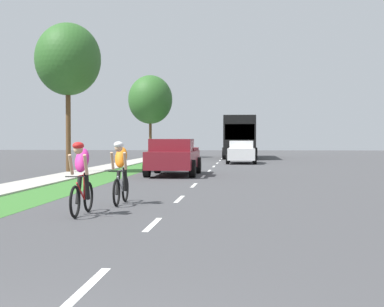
# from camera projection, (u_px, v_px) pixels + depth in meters

# --- Properties ---
(ground_plane) EXTENTS (120.00, 120.00, 0.00)m
(ground_plane) POSITION_uv_depth(u_px,v_px,m) (200.00, 179.00, 23.32)
(ground_plane) COLOR #424244
(grass_verge) EXTENTS (1.85, 70.00, 0.01)m
(grass_verge) POSITION_uv_depth(u_px,v_px,m) (98.00, 179.00, 23.69)
(grass_verge) COLOR #38722D
(grass_verge) RESTS_ON ground_plane
(sidewalk_concrete) EXTENTS (1.67, 70.00, 0.10)m
(sidewalk_concrete) POSITION_uv_depth(u_px,v_px,m) (57.00, 178.00, 23.84)
(sidewalk_concrete) COLOR #B2ADA3
(sidewalk_concrete) RESTS_ON ground_plane
(lane_markings_center) EXTENTS (0.12, 53.13, 0.01)m
(lane_markings_center) POSITION_uv_depth(u_px,v_px,m) (206.00, 173.00, 27.30)
(lane_markings_center) COLOR white
(lane_markings_center) RESTS_ON ground_plane
(cyclist_lead) EXTENTS (0.42, 1.72, 1.58)m
(cyclist_lead) POSITION_uv_depth(u_px,v_px,m) (81.00, 177.00, 12.40)
(cyclist_lead) COLOR black
(cyclist_lead) RESTS_ON ground_plane
(cyclist_trailing) EXTENTS (0.42, 1.72, 1.58)m
(cyclist_trailing) POSITION_uv_depth(u_px,v_px,m) (121.00, 172.00, 14.45)
(cyclist_trailing) COLOR black
(cyclist_trailing) RESTS_ON ground_plane
(pickup_maroon) EXTENTS (2.22, 5.10, 1.64)m
(pickup_maroon) POSITION_uv_depth(u_px,v_px,m) (173.00, 157.00, 25.89)
(pickup_maroon) COLOR maroon
(pickup_maroon) RESTS_ON ground_plane
(sedan_white) EXTENTS (1.98, 4.30, 1.52)m
(sedan_white) POSITION_uv_depth(u_px,v_px,m) (241.00, 152.00, 38.59)
(sedan_white) COLOR silver
(sedan_white) RESTS_ON ground_plane
(bus_black) EXTENTS (2.78, 11.60, 3.48)m
(bus_black) POSITION_uv_depth(u_px,v_px,m) (240.00, 135.00, 49.55)
(bus_black) COLOR black
(bus_black) RESTS_ON ground_plane
(street_tree_near) EXTENTS (3.18, 3.18, 7.25)m
(street_tree_near) POSITION_uv_depth(u_px,v_px,m) (68.00, 60.00, 27.83)
(street_tree_near) COLOR brown
(street_tree_near) RESTS_ON ground_plane
(street_tree_far) EXTENTS (3.84, 3.84, 7.18)m
(street_tree_far) POSITION_uv_depth(u_px,v_px,m) (150.00, 100.00, 50.06)
(street_tree_far) COLOR brown
(street_tree_far) RESTS_ON ground_plane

